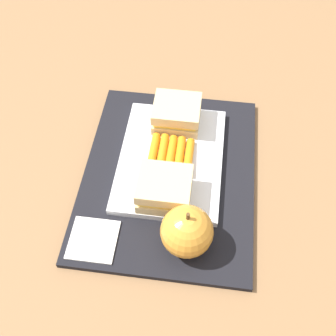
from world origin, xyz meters
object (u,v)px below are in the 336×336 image
sandwich_half_right (165,189)px  carrot_sticks_bundle (171,154)px  paper_napkin (93,240)px  food_tray (171,159)px  sandwich_half_left (177,114)px  apple (187,231)px

sandwich_half_right → carrot_sticks_bundle: 0.08m
sandwich_half_right → paper_napkin: bearing=-49.4°
food_tray → paper_napkin: bearing=-30.9°
sandwich_half_right → food_tray: bearing=180.0°
food_tray → sandwich_half_left: size_ratio=2.88×
paper_napkin → sandwich_half_left: bearing=158.1°
sandwich_half_right → paper_napkin: sandwich_half_right is taller
sandwich_half_right → carrot_sticks_bundle: size_ratio=1.01×
sandwich_half_right → paper_napkin: size_ratio=1.14×
food_tray → sandwich_half_right: size_ratio=2.88×
sandwich_half_right → carrot_sticks_bundle: bearing=179.9°
paper_napkin → carrot_sticks_bundle: bearing=149.1°
carrot_sticks_bundle → sandwich_half_left: bearing=-179.9°
carrot_sticks_bundle → apple: (0.15, 0.04, 0.02)m
apple → sandwich_half_right: bearing=-149.4°
food_tray → carrot_sticks_bundle: (-0.00, 0.00, 0.01)m
food_tray → sandwich_half_right: bearing=0.0°
sandwich_half_left → food_tray: bearing=0.0°
food_tray → sandwich_half_right: (0.08, 0.00, 0.03)m
food_tray → apple: bearing=15.6°
paper_napkin → food_tray: bearing=149.1°
food_tray → carrot_sticks_bundle: bearing=140.9°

